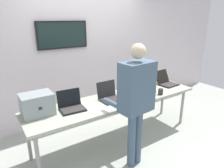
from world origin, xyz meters
TOP-DOWN VIEW (x-y plane):
  - ground at (0.00, 0.00)m, footprint 8.00×8.00m
  - back_wall at (-0.01, 1.13)m, footprint 8.00×0.11m
  - workbench at (0.00, 0.00)m, footprint 2.90×0.70m
  - equipment_box at (-1.20, 0.14)m, footprint 0.40×0.31m
  - laptop_station_0 at (-0.76, 0.06)m, footprint 0.36×0.32m
  - laptop_station_1 at (-0.12, 0.04)m, footprint 0.34×0.31m
  - laptop_station_2 at (0.55, 0.05)m, footprint 0.38×0.32m
  - laptop_station_3 at (1.21, 0.06)m, footprint 0.37×0.39m
  - person at (-0.15, -0.62)m, footprint 0.47×0.62m
  - coffee_mug at (0.72, -0.25)m, footprint 0.08×0.08m
  - paper_sheet at (-0.40, -0.17)m, footprint 0.30×0.35m

SIDE VIEW (x-z plane):
  - ground at x=0.00m, z-range -0.04..0.00m
  - workbench at x=0.00m, z-range 0.32..1.05m
  - paper_sheet at x=-0.40m, z-range 0.73..0.74m
  - coffee_mug at x=0.72m, z-range 0.73..0.83m
  - laptop_station_3 at x=1.21m, z-range 0.67..0.92m
  - laptop_station_0 at x=-0.76m, z-range 0.66..0.92m
  - laptop_station_2 at x=0.55m, z-range 0.66..0.93m
  - laptop_station_1 at x=-0.12m, z-range 0.66..0.93m
  - equipment_box at x=-1.20m, z-range 0.73..1.03m
  - person at x=-0.15m, z-range 0.18..1.86m
  - back_wall at x=-0.01m, z-range 0.01..2.60m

